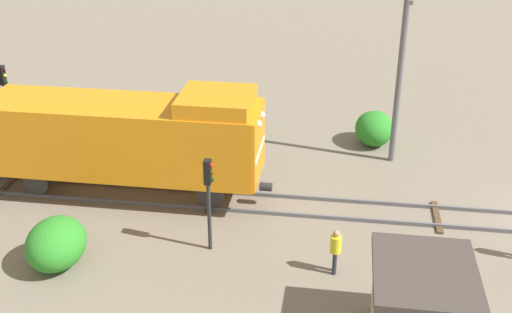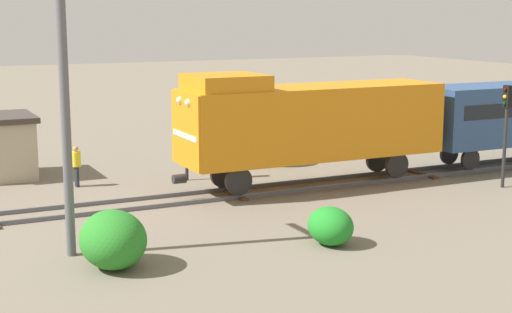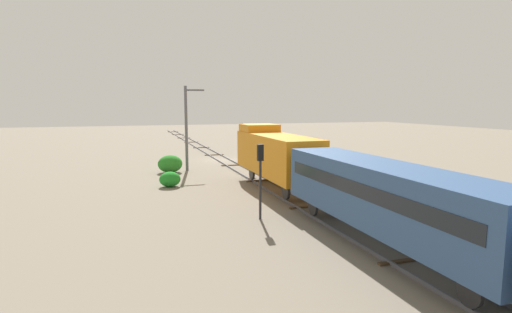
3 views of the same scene
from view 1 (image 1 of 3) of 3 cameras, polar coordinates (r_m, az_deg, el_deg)
The scene contains 9 objects.
locomotive at distance 26.36m, azimuth -11.28°, elevation 1.84°, with size 2.90×11.60×4.60m.
traffic_signal_mid at distance 22.49m, azimuth -4.24°, elevation -2.81°, with size 0.32×0.34×3.62m.
traffic_signal_far at distance 32.25m, azimuth -21.39°, elevation 5.34°, with size 0.32×0.34×4.21m.
worker_by_signal at distance 22.16m, azimuth 7.08°, elevation -8.09°, with size 0.38×0.38×1.70m.
catenary_mast at distance 29.08m, azimuth 12.68°, elevation 7.29°, with size 1.94×0.28×8.15m.
relay_hut at distance 19.43m, azimuth 14.44°, elevation -12.96°, with size 3.50×2.90×2.74m.
bush_near at distance 23.46m, azimuth -17.33°, elevation -7.41°, with size 2.46×2.01×1.79m, color #2B8226.
bush_mid at distance 31.90m, azimuth 10.47°, elevation 2.46°, with size 2.28×1.86×1.66m, color #287F26.
bush_far at distance 33.03m, azimuth -1.20°, elevation 3.31°, with size 1.64×1.34×1.19m, color #208426.
Camera 1 is at (-22.59, 8.51, 13.36)m, focal length 45.00 mm.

